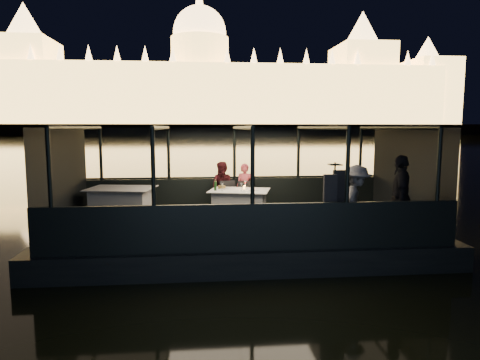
{
  "coord_description": "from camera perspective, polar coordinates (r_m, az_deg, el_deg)",
  "views": [
    {
      "loc": [
        -0.98,
        -9.75,
        2.8
      ],
      "look_at": [
        0.0,
        0.4,
        1.55
      ],
      "focal_mm": 32.0,
      "sensor_mm": 36.0,
      "label": 1
    }
  ],
  "objects": [
    {
      "name": "person_woman_coral",
      "position": [
        11.49,
        0.65,
        -0.76
      ],
      "size": [
        0.56,
        0.46,
        1.35
      ],
      "primitive_type": "imported",
      "rotation": [
        0.0,
        0.0,
        -0.31
      ],
      "color": "#CB4952",
      "rests_on": "boat_deck"
    },
    {
      "name": "passenger_dark",
      "position": [
        9.46,
        20.57,
        -2.28
      ],
      "size": [
        0.81,
        1.12,
        1.75
      ],
      "primitive_type": "imported",
      "rotation": [
        0.0,
        0.0,
        4.3
      ],
      "color": "black",
      "rests_on": "boat_deck"
    },
    {
      "name": "coat_stand",
      "position": [
        8.53,
        12.45,
        -2.62
      ],
      "size": [
        0.56,
        0.52,
        1.64
      ],
      "primitive_type": null,
      "rotation": [
        0.0,
        0.0,
        -0.42
      ],
      "color": "black",
      "rests_on": "boat_deck"
    },
    {
      "name": "amber_candle",
      "position": [
        10.77,
        0.56,
        -0.99
      ],
      "size": [
        0.08,
        0.08,
        0.08
      ],
      "primitive_type": "cylinder",
      "rotation": [
        0.0,
        0.0,
        -0.43
      ],
      "color": "#F29E3C",
      "rests_on": "dining_table_central"
    },
    {
      "name": "end_wall_aft",
      "position": [
        11.01,
        21.42,
        0.51
      ],
      "size": [
        0.02,
        4.0,
        2.3
      ],
      "primitive_type": null,
      "color": "black",
      "rests_on": "boat_deck"
    },
    {
      "name": "dining_table_central",
      "position": [
        10.67,
        -0.07,
        -3.35
      ],
      "size": [
        1.67,
        1.38,
        0.77
      ],
      "primitive_type": "cube",
      "rotation": [
        0.0,
        0.0,
        -0.25
      ],
      "color": "silver",
      "rests_on": "boat_deck"
    },
    {
      "name": "boat_deck",
      "position": [
        10.07,
        0.22,
        -6.33
      ],
      "size": [
        8.0,
        4.0,
        0.04
      ],
      "primitive_type": "cube",
      "color": "black",
      "rests_on": "boat_hull"
    },
    {
      "name": "wine_bottle",
      "position": [
        10.5,
        -3.31,
        -0.61
      ],
      "size": [
        0.06,
        0.06,
        0.28
      ],
      "primitive_type": "cylinder",
      "rotation": [
        0.0,
        0.0,
        -0.03
      ],
      "color": "#133613",
      "rests_on": "dining_table_central"
    },
    {
      "name": "parliament_building",
      "position": [
        186.6,
        -5.35,
        15.05
      ],
      "size": [
        220.0,
        32.0,
        60.0
      ],
      "primitive_type": null,
      "color": "#F2D18C",
      "rests_on": "embankment"
    },
    {
      "name": "chair_port_right",
      "position": [
        11.15,
        0.87,
        -2.56
      ],
      "size": [
        0.5,
        0.5,
        0.89
      ],
      "primitive_type": "cube",
      "rotation": [
        0.0,
        0.0,
        -0.23
      ],
      "color": "black",
      "rests_on": "boat_deck"
    },
    {
      "name": "plate_far",
      "position": [
        10.77,
        -2.07,
        -1.17
      ],
      "size": [
        0.26,
        0.26,
        0.02
      ],
      "primitive_type": "cylinder",
      "rotation": [
        0.0,
        0.0,
        -0.02
      ],
      "color": "silver",
      "rests_on": "dining_table_central"
    },
    {
      "name": "person_man_maroon",
      "position": [
        11.47,
        -2.26,
        -0.78
      ],
      "size": [
        0.81,
        0.72,
        1.4
      ],
      "primitive_type": "imported",
      "rotation": [
        0.0,
        0.0,
        -0.35
      ],
      "color": "#411218",
      "rests_on": "boat_deck"
    },
    {
      "name": "passenger_stripe",
      "position": [
        8.98,
        15.21,
        -2.55
      ],
      "size": [
        0.91,
        1.15,
        1.56
      ],
      "primitive_type": "imported",
      "rotation": [
        0.0,
        0.0,
        1.19
      ],
      "color": "silver",
      "rests_on": "boat_deck"
    },
    {
      "name": "dining_table_aft",
      "position": [
        11.01,
        -15.48,
        -3.28
      ],
      "size": [
        1.74,
        1.4,
        0.83
      ],
      "primitive_type": "cube",
      "rotation": [
        0.0,
        0.0,
        -0.18
      ],
      "color": "white",
      "rests_on": "boat_deck"
    },
    {
      "name": "wine_glass_red",
      "position": [
        10.82,
        0.73,
        -0.66
      ],
      "size": [
        0.09,
        0.09,
        0.2
      ],
      "primitive_type": null,
      "rotation": [
        0.0,
        0.0,
        0.36
      ],
      "color": "silver",
      "rests_on": "dining_table_central"
    },
    {
      "name": "embankment",
      "position": [
        219.76,
        -5.3,
        6.51
      ],
      "size": [
        400.0,
        140.0,
        6.0
      ],
      "primitive_type": "cube",
      "color": "#423D33",
      "rests_on": "ground"
    },
    {
      "name": "wine_glass_empty",
      "position": [
        10.5,
        0.18,
        -0.89
      ],
      "size": [
        0.08,
        0.08,
        0.18
      ],
      "primitive_type": null,
      "rotation": [
        0.0,
        0.0,
        -0.41
      ],
      "color": "silver",
      "rests_on": "dining_table_central"
    },
    {
      "name": "boat_hull",
      "position": [
        10.19,
        0.22,
        -8.96
      ],
      "size": [
        8.6,
        4.4,
        1.0
      ],
      "primitive_type": "cube",
      "color": "black",
      "rests_on": "river_water"
    },
    {
      "name": "plate_near",
      "position": [
        10.55,
        1.75,
        -1.34
      ],
      "size": [
        0.31,
        0.31,
        0.02
      ],
      "primitive_type": "cylinder",
      "rotation": [
        0.0,
        0.0,
        -0.32
      ],
      "color": "white",
      "rests_on": "dining_table_central"
    },
    {
      "name": "cabin_glass_port",
      "position": [
        11.81,
        -0.75,
        3.59
      ],
      "size": [
        8.0,
        0.02,
        1.4
      ],
      "primitive_type": null,
      "color": "#99B2B2",
      "rests_on": "gunwale_port"
    },
    {
      "name": "wine_glass_white",
      "position": [
        10.42,
        -2.38,
        -0.96
      ],
      "size": [
        0.07,
        0.07,
        0.19
      ],
      "primitive_type": null,
      "rotation": [
        0.0,
        0.0,
        -0.12
      ],
      "color": "silver",
      "rests_on": "dining_table_central"
    },
    {
      "name": "canopy_ribs",
      "position": [
        9.87,
        0.22,
        0.29
      ],
      "size": [
        8.0,
        4.0,
        2.3
      ],
      "primitive_type": null,
      "color": "black",
      "rests_on": "boat_deck"
    },
    {
      "name": "end_wall_fore",
      "position": [
        10.27,
        -22.58,
        0.02
      ],
      "size": [
        0.02,
        4.0,
        2.3
      ],
      "primitive_type": null,
      "color": "black",
      "rests_on": "boat_deck"
    },
    {
      "name": "cabin_roof_glass",
      "position": [
        9.8,
        0.23,
        6.99
      ],
      "size": [
        8.0,
        4.0,
        0.02
      ],
      "primitive_type": null,
      "color": "#99B2B2",
      "rests_on": "boat_deck"
    },
    {
      "name": "gunwale_starboard",
      "position": [
        8.03,
        1.66,
        -6.34
      ],
      "size": [
        8.0,
        0.08,
        0.9
      ],
      "primitive_type": "cube",
      "color": "black",
      "rests_on": "boat_deck"
    },
    {
      "name": "bread_basket",
      "position": [
        10.81,
        -2.44,
        -0.97
      ],
      "size": [
        0.24,
        0.24,
        0.08
      ],
      "primitive_type": "cylinder",
      "rotation": [
        0.0,
        0.0,
        0.29
      ],
      "color": "olive",
      "rests_on": "dining_table_central"
    },
    {
      "name": "cabin_glass_starboard",
      "position": [
        7.84,
        1.69,
        1.86
      ],
      "size": [
        8.0,
        0.02,
        1.4
      ],
      "primitive_type": null,
      "color": "#99B2B2",
      "rests_on": "gunwale_starboard"
    },
    {
      "name": "gunwale_port",
      "position": [
        11.93,
        -0.74,
        -1.93
      ],
      "size": [
        8.0,
        0.08,
        0.9
      ],
      "primitive_type": "cube",
      "color": "black",
      "rests_on": "boat_deck"
    },
    {
      "name": "chair_port_left",
      "position": [
        11.17,
        -1.62,
        -2.55
      ],
      "size": [
        0.49,
        0.49,
        0.9
      ],
      "primitive_type": "cube",
      "rotation": [
        0.0,
        0.0,
        0.19
      ],
      "color": "black",
      "rests_on": "boat_deck"
    },
    {
      "name": "river_water",
      "position": [
        89.8,
        -4.92,
        5.19
      ],
      "size": [
        500.0,
        500.0,
        0.0
      ],
      "primitive_type": "plane",
      "color": "black",
      "rests_on": "ground"
    }
  ]
}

